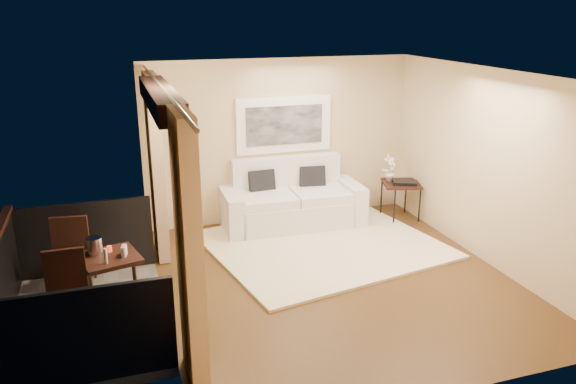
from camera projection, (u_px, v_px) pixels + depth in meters
name	position (u px, v px, depth m)	size (l,w,h in m)	color
floor	(336.00, 279.00, 7.49)	(5.00, 5.00, 0.00)	#4E3417
room_shell	(160.00, 98.00, 6.08)	(5.00, 6.40, 5.00)	white
balcony	(71.00, 306.00, 6.46)	(1.81, 2.60, 1.17)	#605B56
curtains	(169.00, 201.00, 6.45)	(0.16, 4.80, 2.64)	tan
artwork	(284.00, 125.00, 9.23)	(1.62, 0.07, 0.92)	white
rug	(323.00, 244.00, 8.55)	(3.24, 2.82, 0.04)	#F6ECC6
sofa	(291.00, 202.00, 9.29)	(2.31, 1.05, 1.10)	white
side_table	(401.00, 186.00, 9.49)	(0.74, 0.74, 0.65)	black
tray	(405.00, 182.00, 9.40)	(0.38, 0.28, 0.05)	black
orchid	(390.00, 168.00, 9.46)	(0.25, 0.17, 0.47)	white
bistro_table	(110.00, 263.00, 6.47)	(0.76, 0.76, 0.73)	black
balcony_chair_far	(73.00, 246.00, 7.05)	(0.49, 0.50, 1.03)	black
balcony_chair_near	(67.00, 288.00, 6.02)	(0.43, 0.44, 1.00)	black
ice_bucket	(94.00, 246.00, 6.47)	(0.18, 0.18, 0.20)	silver
candle	(109.00, 249.00, 6.55)	(0.06, 0.06, 0.07)	red
vase	(106.00, 256.00, 6.22)	(0.04, 0.04, 0.18)	white
glass_a	(124.00, 252.00, 6.40)	(0.06, 0.06, 0.12)	silver
glass_b	(125.00, 249.00, 6.47)	(0.06, 0.06, 0.12)	silver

